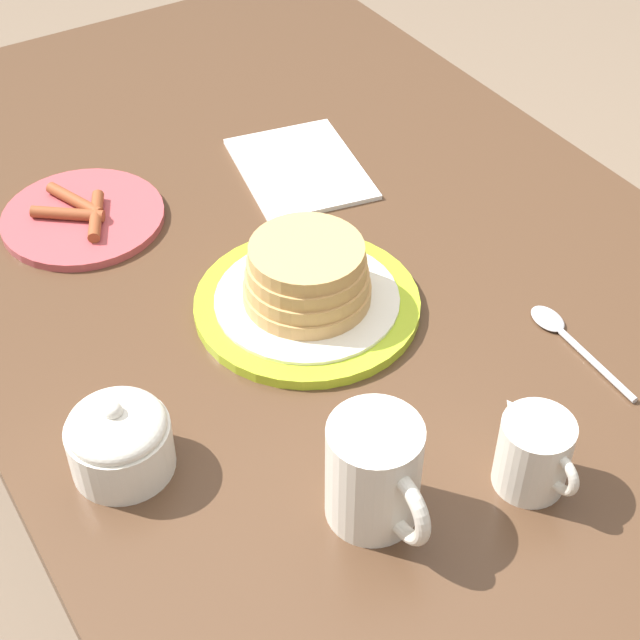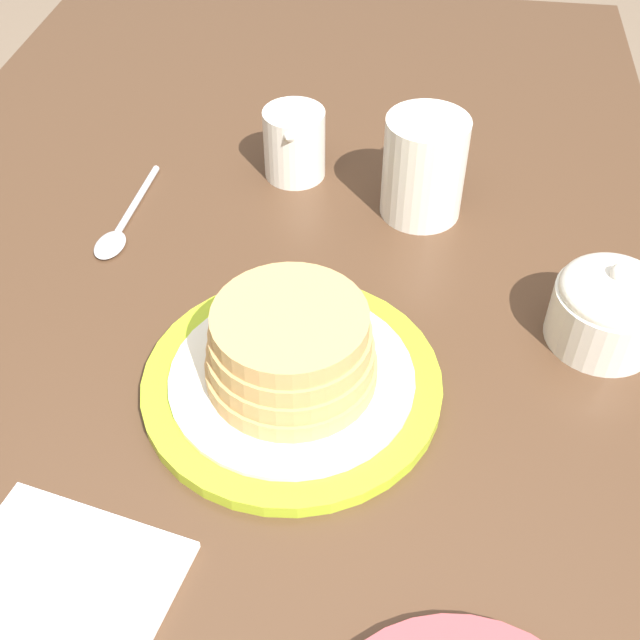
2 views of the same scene
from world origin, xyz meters
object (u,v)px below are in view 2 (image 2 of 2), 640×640
pancake_plate (291,363)px  napkin (29,638)px  creamer_pitcher (294,142)px  coffee_mug (424,165)px  sugar_bowl (609,307)px  spoon (120,228)px

pancake_plate → napkin: (-0.23, 0.13, -0.03)m
pancake_plate → creamer_pitcher: 0.30m
pancake_plate → coffee_mug: (0.25, -0.09, 0.02)m
pancake_plate → sugar_bowl: (0.09, -0.25, 0.01)m
coffee_mug → spoon: coffee_mug is taller
spoon → pancake_plate: bearing=-131.4°
creamer_pitcher → napkin: bearing=171.2°
coffee_mug → spoon: size_ratio=0.75×
pancake_plate → spoon: bearing=48.6°
napkin → spoon: (0.40, 0.07, 0.00)m
coffee_mug → spoon: (-0.08, 0.29, -0.05)m
coffee_mug → napkin: coffee_mug is taller
spoon → napkin: bearing=-169.7°
pancake_plate → sugar_bowl: 0.27m
sugar_bowl → napkin: (-0.32, 0.38, -0.03)m
pancake_plate → creamer_pitcher: (0.30, 0.05, 0.01)m
coffee_mug → creamer_pitcher: bearing=72.1°
creamer_pitcher → spoon: (-0.12, 0.15, -0.04)m
napkin → spoon: spoon is taller
creamer_pitcher → napkin: size_ratio=0.46×
pancake_plate → spoon: 0.27m
pancake_plate → coffee_mug: size_ratio=2.06×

